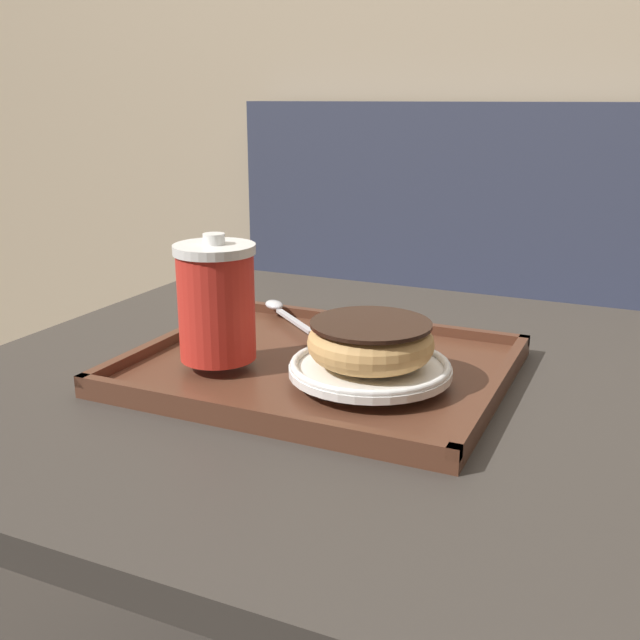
# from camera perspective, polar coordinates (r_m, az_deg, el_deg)

# --- Properties ---
(wall_behind) EXTENTS (8.00, 0.05, 2.40)m
(wall_behind) POSITION_cam_1_polar(r_m,az_deg,el_deg) (1.88, 14.90, 21.90)
(wall_behind) COLOR tan
(wall_behind) RESTS_ON ground_plane
(booth_bench) EXTENTS (1.31, 0.44, 1.00)m
(booth_bench) POSITION_cam_1_polar(r_m,az_deg,el_deg) (1.78, 11.80, -6.64)
(booth_bench) COLOR #33384C
(booth_bench) RESTS_ON ground_plane
(cafe_table) EXTENTS (0.78, 0.82, 0.71)m
(cafe_table) POSITION_cam_1_polar(r_m,az_deg,el_deg) (0.95, -0.54, -13.65)
(cafe_table) COLOR #38332D
(cafe_table) RESTS_ON ground_plane
(serving_tray) EXTENTS (0.40, 0.34, 0.02)m
(serving_tray) POSITION_cam_1_polar(r_m,az_deg,el_deg) (0.84, -0.00, -3.69)
(serving_tray) COLOR #512D1E
(serving_tray) RESTS_ON cafe_table
(coffee_cup_front) EXTENTS (0.09, 0.09, 0.14)m
(coffee_cup_front) POSITION_cam_1_polar(r_m,az_deg,el_deg) (0.81, -7.90, 1.42)
(coffee_cup_front) COLOR red
(coffee_cup_front) RESTS_ON serving_tray
(plate_with_chocolate_donut) EXTENTS (0.17, 0.17, 0.01)m
(plate_with_chocolate_donut) POSITION_cam_1_polar(r_m,az_deg,el_deg) (0.78, 3.84, -3.61)
(plate_with_chocolate_donut) COLOR white
(plate_with_chocolate_donut) RESTS_ON serving_tray
(donut_chocolate_glazed) EXTENTS (0.13, 0.13, 0.04)m
(donut_chocolate_glazed) POSITION_cam_1_polar(r_m,az_deg,el_deg) (0.77, 3.88, -1.63)
(donut_chocolate_glazed) COLOR tan
(donut_chocolate_glazed) RESTS_ON plate_with_chocolate_donut
(spoon) EXTENTS (0.13, 0.11, 0.01)m
(spoon) POSITION_cam_1_polar(r_m,az_deg,el_deg) (0.99, -3.01, 0.77)
(spoon) COLOR silver
(spoon) RESTS_ON serving_tray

